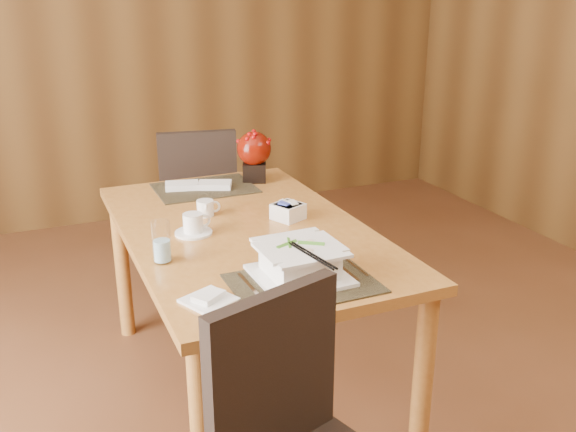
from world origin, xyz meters
name	(u,v)px	position (x,y,z in m)	size (l,w,h in m)	color
back_wall	(123,23)	(0.00, 3.00, 1.40)	(5.00, 0.02, 2.80)	brown
dining_table	(245,250)	(0.00, 0.60, 0.65)	(0.90, 1.50, 0.75)	#B57432
placemat_near	(303,283)	(0.00, 0.05, 0.75)	(0.45, 0.33, 0.01)	black
placemat_far	(205,188)	(0.00, 1.15, 0.75)	(0.45, 0.33, 0.01)	black
soup_setting	(300,263)	(0.01, 0.09, 0.81)	(0.29, 0.29, 0.12)	white
coffee_cup	(193,225)	(-0.20, 0.61, 0.78)	(0.14, 0.14, 0.08)	white
water_glass	(162,242)	(-0.37, 0.40, 0.82)	(0.06, 0.06, 0.15)	silver
creamer_jug	(205,208)	(-0.10, 0.80, 0.78)	(0.09, 0.09, 0.06)	white
sugar_caddy	(288,211)	(0.19, 0.62, 0.78)	(0.11, 0.11, 0.06)	white
berry_decor	(254,153)	(0.26, 1.18, 0.89)	(0.16, 0.16, 0.24)	black
napkins_far	(201,185)	(-0.02, 1.15, 0.77)	(0.30, 0.11, 0.03)	white
bread_plate	(209,300)	(-0.31, 0.06, 0.75)	(0.14, 0.14, 0.01)	white
far_chair	(198,198)	(0.11, 1.70, 0.52)	(0.50, 0.50, 0.93)	black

